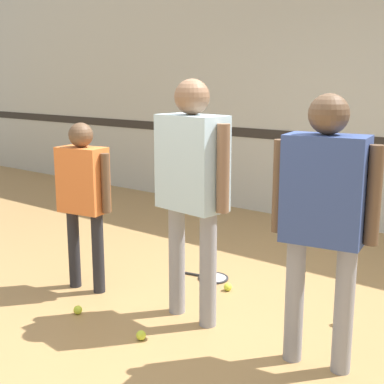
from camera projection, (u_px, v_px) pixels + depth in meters
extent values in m
plane|color=#A87F4C|center=(196.00, 327.00, 3.78)|extent=(16.00, 16.00, 0.00)
cube|color=beige|center=(372.00, 89.00, 5.87)|extent=(16.00, 0.06, 3.20)
cube|color=#2D2823|center=(368.00, 142.00, 5.97)|extent=(16.00, 0.01, 0.12)
cylinder|color=gray|center=(177.00, 260.00, 3.94)|extent=(0.12, 0.12, 0.83)
cylinder|color=gray|center=(208.00, 270.00, 3.72)|extent=(0.12, 0.12, 0.83)
cube|color=silver|center=(192.00, 163.00, 3.67)|extent=(0.51, 0.32, 0.65)
sphere|color=brown|center=(192.00, 97.00, 3.58)|extent=(0.24, 0.24, 0.24)
cylinder|color=brown|center=(164.00, 160.00, 3.87)|extent=(0.09, 0.09, 0.58)
cylinder|color=brown|center=(223.00, 169.00, 3.48)|extent=(0.09, 0.09, 0.58)
cylinder|color=#232328|center=(74.00, 249.00, 4.44)|extent=(0.10, 0.10, 0.66)
cylinder|color=#232328|center=(98.00, 253.00, 4.33)|extent=(0.10, 0.10, 0.66)
cube|color=orange|center=(83.00, 180.00, 4.26)|extent=(0.42, 0.28, 0.53)
sphere|color=brown|center=(81.00, 135.00, 4.19)|extent=(0.19, 0.19, 0.19)
cylinder|color=brown|center=(61.00, 178.00, 4.37)|extent=(0.07, 0.07, 0.47)
cylinder|color=brown|center=(106.00, 183.00, 4.16)|extent=(0.07, 0.07, 0.47)
cylinder|color=gray|center=(344.00, 310.00, 3.13)|extent=(0.11, 0.11, 0.79)
cylinder|color=gray|center=(294.00, 300.00, 3.27)|extent=(0.11, 0.11, 0.79)
cube|color=#334784|center=(325.00, 189.00, 3.05)|extent=(0.50, 0.33, 0.62)
sphere|color=brown|center=(329.00, 114.00, 2.96)|extent=(0.23, 0.23, 0.23)
cylinder|color=brown|center=(374.00, 196.00, 2.93)|extent=(0.08, 0.08, 0.56)
cylinder|color=brown|center=(279.00, 186.00, 3.18)|extent=(0.08, 0.08, 0.56)
torus|color=#28282D|center=(213.00, 278.00, 4.67)|extent=(0.32, 0.32, 0.02)
cylinder|color=silver|center=(213.00, 278.00, 4.67)|extent=(0.23, 0.23, 0.01)
cylinder|color=black|center=(189.00, 274.00, 4.77)|extent=(0.23, 0.07, 0.02)
sphere|color=black|center=(178.00, 272.00, 4.82)|extent=(0.03, 0.03, 0.03)
sphere|color=#CCE038|center=(141.00, 335.00, 3.58)|extent=(0.07, 0.07, 0.07)
sphere|color=#CCE038|center=(228.00, 287.00, 4.41)|extent=(0.07, 0.07, 0.07)
sphere|color=#CCE038|center=(78.00, 310.00, 3.97)|extent=(0.07, 0.07, 0.07)
sphere|color=#CCE038|center=(338.00, 321.00, 3.79)|extent=(0.07, 0.07, 0.07)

